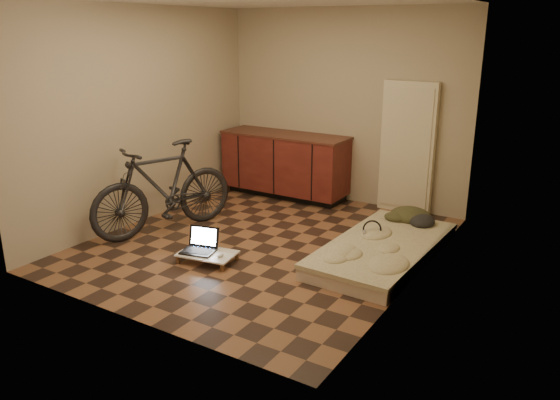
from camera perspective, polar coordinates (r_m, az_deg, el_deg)
The scene contains 10 objects.
room_shell at distance 5.84m, azimuth -1.85°, elevation 7.41°, with size 3.50×4.00×2.60m.
cabinets at distance 7.81m, azimuth 0.54°, elevation 3.75°, with size 1.84×0.62×0.91m.
appliance_panel at distance 7.24m, azimuth 13.17°, elevation 5.30°, with size 0.70×0.10×1.70m, color beige.
bicycle at distance 6.51m, azimuth -12.11°, elevation 1.71°, with size 0.54×1.84×1.19m, color black.
futon at distance 5.89m, azimuth 10.70°, elevation -5.14°, with size 1.02×2.02×0.17m.
clothing_pile at distance 6.56m, azimuth 13.76°, elevation -1.21°, with size 0.52×0.43×0.21m, color #363620, non-canonical shape.
headphones at distance 6.01m, azimuth 9.60°, elevation -2.97°, with size 0.23×0.21×0.15m, color black, non-canonical shape.
lap_desk at distance 5.74m, azimuth -7.59°, elevation -5.61°, with size 0.63×0.46×0.10m.
laptop at distance 5.79m, azimuth -8.33°, elevation -4.78°, with size 0.40×0.37×0.23m.
mouse at distance 5.62m, azimuth -6.26°, elevation -5.77°, with size 0.05×0.09×0.03m, color white.
Camera 1 is at (3.19, -4.79, 2.32)m, focal length 35.00 mm.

